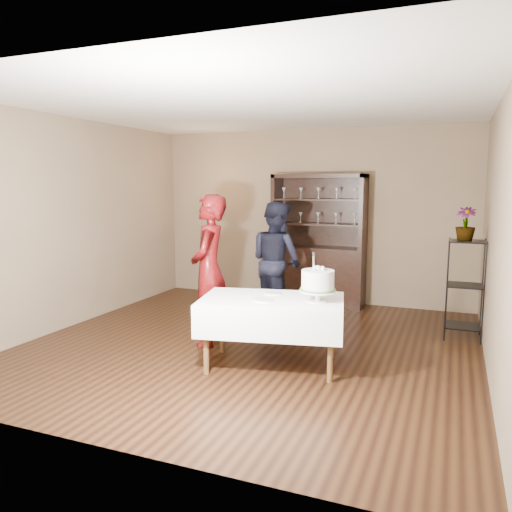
% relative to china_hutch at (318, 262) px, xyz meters
% --- Properties ---
extents(floor, '(5.00, 5.00, 0.00)m').
position_rel_china_hutch_xyz_m(floor, '(-0.20, -2.25, -0.66)').
color(floor, black).
rests_on(floor, ground).
extents(ceiling, '(5.00, 5.00, 0.00)m').
position_rel_china_hutch_xyz_m(ceiling, '(-0.20, -2.25, 2.04)').
color(ceiling, silver).
rests_on(ceiling, back_wall).
extents(back_wall, '(5.00, 0.02, 2.70)m').
position_rel_china_hutch_xyz_m(back_wall, '(-0.20, 0.25, 0.69)').
color(back_wall, brown).
rests_on(back_wall, floor).
extents(wall_left, '(0.02, 5.00, 2.70)m').
position_rel_china_hutch_xyz_m(wall_left, '(-2.70, -2.25, 0.69)').
color(wall_left, brown).
rests_on(wall_left, floor).
extents(wall_right, '(0.02, 5.00, 2.70)m').
position_rel_china_hutch_xyz_m(wall_right, '(2.30, -2.25, 0.69)').
color(wall_right, brown).
rests_on(wall_right, floor).
extents(china_hutch, '(1.40, 0.48, 2.00)m').
position_rel_china_hutch_xyz_m(china_hutch, '(0.00, 0.00, 0.00)').
color(china_hutch, black).
rests_on(china_hutch, floor).
extents(plant_etagere, '(0.42, 0.42, 1.20)m').
position_rel_china_hutch_xyz_m(plant_etagere, '(2.08, -1.05, -0.01)').
color(plant_etagere, black).
rests_on(plant_etagere, floor).
extents(cake_table, '(1.57, 1.15, 0.71)m').
position_rel_china_hutch_xyz_m(cake_table, '(0.26, -2.80, -0.12)').
color(cake_table, white).
rests_on(cake_table, floor).
extents(woman, '(0.56, 0.72, 1.74)m').
position_rel_china_hutch_xyz_m(woman, '(-0.67, -2.37, 0.20)').
color(woman, '#350604').
rests_on(woman, floor).
extents(man, '(0.99, 0.92, 1.63)m').
position_rel_china_hutch_xyz_m(man, '(-0.31, -1.09, 0.15)').
color(man, black).
rests_on(man, floor).
extents(cake, '(0.39, 0.39, 0.49)m').
position_rel_china_hutch_xyz_m(cake, '(0.72, -2.77, 0.24)').
color(cake, white).
rests_on(cake, cake_table).
extents(plate_near, '(0.25, 0.25, 0.01)m').
position_rel_china_hutch_xyz_m(plate_near, '(0.21, -2.94, 0.05)').
color(plate_near, white).
rests_on(plate_near, cake_table).
extents(plate_far, '(0.19, 0.19, 0.01)m').
position_rel_china_hutch_xyz_m(plate_far, '(0.20, -2.60, 0.05)').
color(plate_far, white).
rests_on(plate_far, cake_table).
extents(potted_plant, '(0.23, 0.23, 0.40)m').
position_rel_china_hutch_xyz_m(potted_plant, '(2.04, -1.09, 0.72)').
color(potted_plant, '#467336').
rests_on(potted_plant, plant_etagere).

